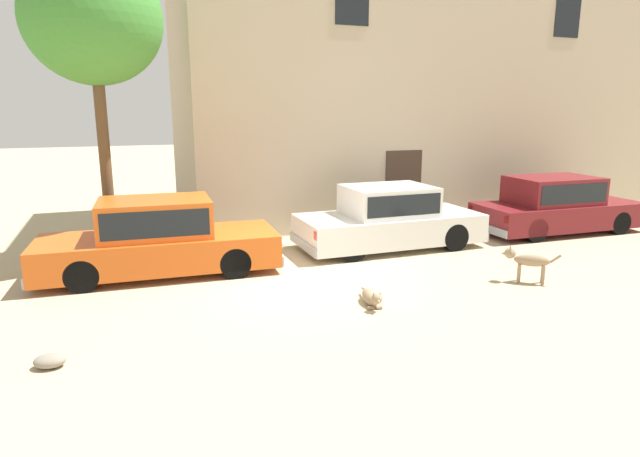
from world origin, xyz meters
The scene contains 9 objects.
ground_plane centered at (0.00, 0.00, 0.00)m, with size 80.00×80.00×0.00m, color tan.
parked_sedan_nearest centered at (-2.37, 1.26, 0.74)m, with size 4.79×1.96×1.50m.
parked_sedan_second centered at (2.85, 1.48, 0.72)m, with size 4.42×1.81×1.46m.
parked_sedan_third centered at (7.72, 1.39, 0.74)m, with size 4.60×1.86×1.48m.
apartment_block centered at (6.69, 5.99, 4.27)m, with size 15.97×5.13×8.55m.
stray_dog_spotted centered at (0.81, -1.83, 0.13)m, with size 0.34×1.00×0.34m.
stray_dog_tan centered at (4.06, -1.76, 0.44)m, with size 0.89×0.73×0.69m.
acacia_tree_left centered at (-3.25, 2.67, 4.92)m, with size 2.71×2.44×6.24m.
rubble_pile centered at (-4.00, -2.40, 0.09)m, with size 0.39×0.29×0.18m, color gray.
Camera 1 is at (-2.96, -9.49, 3.24)m, focal length 30.13 mm.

